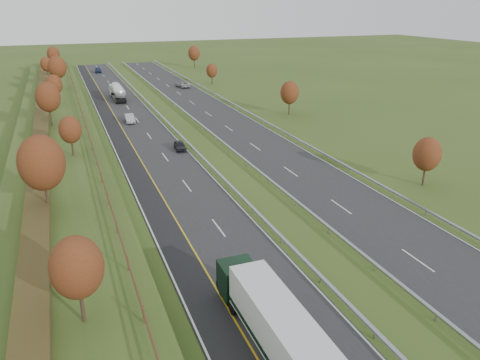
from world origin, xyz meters
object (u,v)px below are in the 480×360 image
(box_lorry, at_px, (280,333))
(car_silver_mid, at_px, (129,118))
(car_small_far, at_px, (98,70))
(car_dark_near, at_px, (180,146))
(car_oncoming, at_px, (183,84))
(road_tanker, at_px, (117,91))

(box_lorry, distance_m, car_silver_mid, 65.54)
(car_small_far, bearing_deg, car_dark_near, -83.39)
(box_lorry, xyz_separation_m, car_oncoming, (19.50, 98.70, -1.56))
(box_lorry, height_order, car_silver_mid, box_lorry)
(box_lorry, xyz_separation_m, car_small_far, (1.59, 134.85, -1.60))
(box_lorry, bearing_deg, road_tanker, 88.89)
(road_tanker, bearing_deg, car_small_far, 90.15)
(car_dark_near, height_order, car_silver_mid, car_silver_mid)
(road_tanker, bearing_deg, car_silver_mid, -92.09)
(box_lorry, relative_size, car_small_far, 3.43)
(box_lorry, xyz_separation_m, road_tanker, (1.71, 88.31, -0.47))
(car_dark_near, distance_m, car_silver_mid, 20.55)
(car_dark_near, xyz_separation_m, car_small_far, (-3.69, 89.41, 0.04))
(car_small_far, height_order, car_oncoming, car_oncoming)
(car_small_far, bearing_deg, car_silver_mid, -86.35)
(road_tanker, xyz_separation_m, car_small_far, (-0.12, 46.54, -1.13))
(box_lorry, bearing_deg, car_small_far, 89.33)
(box_lorry, distance_m, car_dark_near, 45.78)
(road_tanker, bearing_deg, car_oncoming, 30.28)
(car_silver_mid, bearing_deg, car_dark_near, -75.99)
(car_dark_near, bearing_deg, car_silver_mid, 107.47)
(car_silver_mid, xyz_separation_m, car_small_far, (0.71, 69.34, -0.06))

